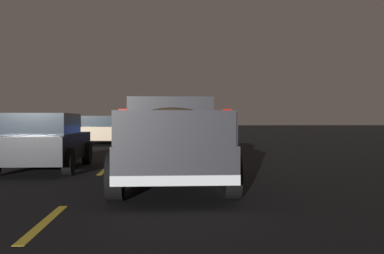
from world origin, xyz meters
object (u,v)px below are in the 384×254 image
(sedan_tan, at_px, (101,130))
(sedan_green, at_px, (120,126))
(pickup_truck, at_px, (171,139))
(sedan_black, at_px, (45,141))
(sedan_blue, at_px, (165,128))

(sedan_tan, bearing_deg, sedan_green, -0.33)
(sedan_green, bearing_deg, sedan_tan, 179.67)
(pickup_truck, xyz_separation_m, sedan_black, (3.21, 3.39, -0.20))
(sedan_green, distance_m, sedan_tan, 11.08)
(pickup_truck, height_order, sedan_blue, pickup_truck)
(sedan_green, relative_size, sedan_tan, 1.00)
(sedan_black, relative_size, sedan_tan, 0.99)
(pickup_truck, relative_size, sedan_black, 1.23)
(sedan_black, xyz_separation_m, sedan_green, (24.22, 0.13, 0.00))
(pickup_truck, bearing_deg, sedan_green, 7.31)
(sedan_blue, distance_m, sedan_green, 7.44)
(sedan_blue, relative_size, sedan_tan, 1.00)
(sedan_blue, height_order, sedan_black, same)
(sedan_blue, relative_size, sedan_green, 1.00)
(sedan_tan, bearing_deg, pickup_truck, -167.63)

